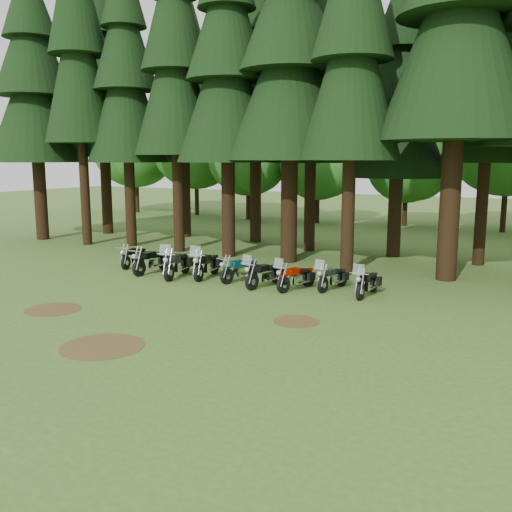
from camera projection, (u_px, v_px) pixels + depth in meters
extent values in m
plane|color=#3C5F23|center=(165.00, 307.00, 18.79)|extent=(120.00, 120.00, 0.00)
cylinder|color=black|center=(40.00, 193.00, 33.94)|extent=(0.73, 0.73, 5.51)
cone|color=black|center=(34.00, 102.00, 33.04)|extent=(5.49, 5.49, 6.89)
cone|color=black|center=(31.00, 43.00, 32.48)|extent=(4.39, 4.39, 5.82)
cylinder|color=black|center=(85.00, 184.00, 31.74)|extent=(0.52, 0.52, 6.77)
cone|color=black|center=(78.00, 63.00, 30.63)|extent=(3.92, 3.92, 8.47)
cylinder|color=black|center=(130.00, 196.00, 31.40)|extent=(0.58, 0.58, 5.53)
cone|color=black|center=(126.00, 97.00, 30.50)|extent=(4.32, 4.32, 6.91)
cone|color=black|center=(124.00, 33.00, 29.95)|extent=(3.46, 3.46, 5.83)
cylinder|color=black|center=(178.00, 194.00, 29.47)|extent=(0.58, 0.58, 5.99)
cone|color=black|center=(176.00, 79.00, 28.49)|extent=(4.32, 4.32, 7.49)
cone|color=black|center=(174.00, 4.00, 27.89)|extent=(3.45, 3.45, 6.32)
cylinder|color=black|center=(228.00, 200.00, 27.98)|extent=(0.66, 0.66, 5.57)
cone|color=black|center=(227.00, 88.00, 27.07)|extent=(4.95, 4.95, 6.96)
cone|color=black|center=(227.00, 15.00, 26.51)|extent=(3.96, 3.96, 5.87)
cylinder|color=black|center=(289.00, 201.00, 26.47)|extent=(0.77, 0.77, 5.70)
cone|color=black|center=(290.00, 80.00, 25.54)|extent=(5.81, 5.81, 7.12)
cone|color=black|center=(291.00, 0.00, 24.97)|extent=(4.65, 4.65, 6.01)
cylinder|color=black|center=(348.00, 206.00, 23.67)|extent=(0.55, 0.55, 5.71)
cone|color=black|center=(352.00, 70.00, 22.73)|extent=(4.15, 4.15, 7.14)
cylinder|color=black|center=(450.00, 198.00, 22.40)|extent=(0.80, 0.80, 6.62)
cone|color=black|center=(460.00, 28.00, 21.32)|extent=(5.98, 5.98, 8.27)
cylinder|color=black|center=(106.00, 188.00, 36.64)|extent=(0.67, 0.67, 5.87)
cone|color=black|center=(102.00, 98.00, 35.68)|extent=(5.00, 5.00, 7.33)
cone|color=black|center=(100.00, 40.00, 35.09)|extent=(4.00, 4.00, 6.19)
cylinder|color=black|center=(185.00, 192.00, 35.09)|extent=(0.60, 0.60, 5.53)
cone|color=black|center=(184.00, 104.00, 34.19)|extent=(4.52, 4.52, 6.91)
cone|color=black|center=(182.00, 47.00, 33.63)|extent=(3.62, 3.62, 5.83)
cone|color=black|center=(181.00, 0.00, 33.19)|extent=(2.53, 2.53, 4.61)
cylinder|color=black|center=(256.00, 194.00, 32.86)|extent=(0.65, 0.65, 5.55)
cone|color=black|center=(256.00, 99.00, 31.95)|extent=(4.85, 4.85, 6.94)
cone|color=black|center=(255.00, 38.00, 31.39)|extent=(3.88, 3.88, 5.86)
cylinder|color=black|center=(310.00, 198.00, 29.72)|extent=(0.58, 0.58, 5.52)
cone|color=black|center=(312.00, 94.00, 28.82)|extent=(4.35, 4.35, 6.90)
cone|color=black|center=(313.00, 26.00, 28.27)|extent=(3.48, 3.48, 5.83)
cylinder|color=black|center=(395.00, 209.00, 28.00)|extent=(0.66, 0.66, 4.70)
cone|color=black|center=(399.00, 115.00, 27.24)|extent=(4.94, 4.94, 5.87)
cone|color=black|center=(401.00, 55.00, 26.76)|extent=(3.95, 3.95, 4.96)
cone|color=black|center=(403.00, 5.00, 26.39)|extent=(2.77, 2.77, 3.91)
cylinder|color=black|center=(482.00, 204.00, 25.71)|extent=(0.53, 0.53, 5.56)
cone|color=black|center=(490.00, 82.00, 24.80)|extent=(3.94, 3.94, 6.95)
cone|color=black|center=(496.00, 2.00, 24.24)|extent=(3.15, 3.15, 5.87)
cylinder|color=black|center=(137.00, 194.00, 51.12)|extent=(0.36, 0.36, 3.33)
sphere|color=#24691E|center=(135.00, 143.00, 50.36)|extent=(7.78, 7.78, 7.78)
sphere|color=#24691E|center=(141.00, 152.00, 49.10)|extent=(5.55, 5.55, 5.55)
cylinder|color=black|center=(197.00, 196.00, 48.70)|extent=(0.36, 0.36, 3.29)
sphere|color=#24691E|center=(196.00, 143.00, 47.95)|extent=(7.69, 7.69, 7.69)
sphere|color=#24691E|center=(203.00, 152.00, 46.70)|extent=(5.49, 5.49, 5.49)
cylinder|color=black|center=(248.00, 202.00, 45.24)|extent=(0.36, 0.36, 2.80)
sphere|color=#24691E|center=(248.00, 154.00, 44.60)|extent=(6.53, 6.53, 6.53)
sphere|color=#24691E|center=(256.00, 163.00, 43.54)|extent=(4.67, 4.67, 4.67)
cylinder|color=black|center=(317.00, 206.00, 42.87)|extent=(0.36, 0.36, 2.55)
sphere|color=#24691E|center=(318.00, 160.00, 42.29)|extent=(5.95, 5.95, 5.95)
sphere|color=#24691E|center=(327.00, 168.00, 41.32)|extent=(4.25, 4.25, 4.25)
cylinder|color=black|center=(405.00, 209.00, 40.96)|extent=(0.36, 0.36, 2.47)
sphere|color=#24691E|center=(407.00, 162.00, 40.40)|extent=(5.76, 5.76, 5.76)
sphere|color=#24691E|center=(419.00, 171.00, 39.47)|extent=(4.12, 4.12, 4.12)
cylinder|color=black|center=(504.00, 205.00, 37.33)|extent=(0.36, 0.36, 3.52)
sphere|color=#24691E|center=(510.00, 132.00, 36.53)|extent=(8.21, 8.21, 8.21)
cylinder|color=#4C3D1E|center=(53.00, 309.00, 18.45)|extent=(1.80, 1.80, 0.01)
cylinder|color=#4C3D1E|center=(296.00, 321.00, 17.12)|extent=(1.40, 1.40, 0.01)
cylinder|color=#4C3D1E|center=(103.00, 346.00, 14.85)|extent=(2.20, 2.20, 0.01)
cylinder|color=black|center=(126.00, 263.00, 25.01)|extent=(0.23, 0.63, 0.62)
cylinder|color=black|center=(143.00, 257.00, 26.35)|extent=(0.23, 0.63, 0.62)
cube|color=silver|center=(135.00, 258.00, 25.71)|extent=(0.36, 0.69, 0.32)
cube|color=black|center=(132.00, 251.00, 25.45)|extent=(0.36, 0.55, 0.22)
cube|color=black|center=(137.00, 251.00, 25.86)|extent=(0.36, 0.55, 0.11)
cylinder|color=black|center=(139.00, 268.00, 23.56)|extent=(0.17, 0.69, 0.69)
cylinder|color=black|center=(164.00, 262.00, 24.92)|extent=(0.17, 0.69, 0.69)
cube|color=silver|center=(153.00, 263.00, 24.27)|extent=(0.32, 0.74, 0.35)
cube|color=black|center=(149.00, 255.00, 24.00)|extent=(0.34, 0.58, 0.25)
cube|color=black|center=(156.00, 254.00, 24.41)|extent=(0.34, 0.58, 0.12)
cylinder|color=black|center=(169.00, 272.00, 22.63)|extent=(0.30, 0.73, 0.71)
cylinder|color=black|center=(185.00, 265.00, 24.22)|extent=(0.30, 0.73, 0.71)
cube|color=silver|center=(178.00, 266.00, 23.46)|extent=(0.46, 0.80, 0.37)
cube|color=black|center=(175.00, 258.00, 23.15)|extent=(0.45, 0.65, 0.26)
cube|color=black|center=(180.00, 257.00, 23.63)|extent=(0.45, 0.65, 0.13)
cube|color=silver|center=(165.00, 250.00, 22.16)|extent=(0.47, 0.23, 0.43)
cylinder|color=black|center=(199.00, 273.00, 22.56)|extent=(0.26, 0.71, 0.69)
cylinder|color=black|center=(215.00, 266.00, 24.08)|extent=(0.26, 0.71, 0.69)
cube|color=silver|center=(207.00, 267.00, 23.35)|extent=(0.41, 0.77, 0.36)
cube|color=black|center=(205.00, 259.00, 23.06)|extent=(0.41, 0.62, 0.25)
cube|color=black|center=(210.00, 258.00, 23.52)|extent=(0.41, 0.62, 0.13)
cube|color=silver|center=(195.00, 251.00, 22.11)|extent=(0.46, 0.20, 0.42)
cylinder|color=black|center=(227.00, 276.00, 22.12)|extent=(0.29, 0.64, 0.63)
cylinder|color=black|center=(253.00, 271.00, 23.18)|extent=(0.29, 0.64, 0.63)
cube|color=silver|center=(241.00, 271.00, 22.67)|extent=(0.43, 0.71, 0.32)
cube|color=navy|center=(237.00, 263.00, 22.46)|extent=(0.41, 0.58, 0.23)
cube|color=black|center=(245.00, 263.00, 22.78)|extent=(0.41, 0.58, 0.11)
cylinder|color=black|center=(252.00, 282.00, 21.11)|extent=(0.28, 0.65, 0.64)
cylinder|color=black|center=(278.00, 276.00, 22.20)|extent=(0.28, 0.65, 0.64)
cube|color=silver|center=(266.00, 276.00, 21.68)|extent=(0.42, 0.72, 0.33)
cube|color=black|center=(262.00, 268.00, 21.46)|extent=(0.41, 0.58, 0.23)
cube|color=black|center=(270.00, 267.00, 21.79)|extent=(0.41, 0.58, 0.12)
cube|color=silver|center=(247.00, 260.00, 20.75)|extent=(0.42, 0.21, 0.38)
cylinder|color=black|center=(283.00, 285.00, 20.66)|extent=(0.29, 0.63, 0.61)
cylinder|color=black|center=(309.00, 279.00, 21.68)|extent=(0.29, 0.63, 0.61)
cube|color=silver|center=(297.00, 279.00, 21.19)|extent=(0.43, 0.70, 0.32)
cube|color=#BA1300|center=(293.00, 271.00, 20.98)|extent=(0.41, 0.57, 0.22)
cube|color=black|center=(301.00, 271.00, 21.29)|extent=(0.41, 0.57, 0.11)
cube|color=silver|center=(278.00, 263.00, 20.32)|extent=(0.41, 0.22, 0.37)
cylinder|color=black|center=(323.00, 285.00, 20.70)|extent=(0.23, 0.60, 0.59)
cylinder|color=black|center=(342.00, 279.00, 21.76)|extent=(0.23, 0.60, 0.59)
cube|color=silver|center=(333.00, 279.00, 21.25)|extent=(0.36, 0.66, 0.30)
cube|color=black|center=(331.00, 272.00, 21.04)|extent=(0.35, 0.53, 0.21)
cube|color=black|center=(336.00, 271.00, 21.36)|extent=(0.35, 0.53, 0.11)
cube|color=silver|center=(319.00, 265.00, 20.35)|extent=(0.39, 0.18, 0.35)
cylinder|color=black|center=(360.00, 292.00, 19.61)|extent=(0.14, 0.61, 0.61)
cylinder|color=black|center=(374.00, 284.00, 20.84)|extent=(0.14, 0.61, 0.61)
cube|color=silver|center=(368.00, 285.00, 20.25)|extent=(0.27, 0.65, 0.32)
cube|color=black|center=(366.00, 277.00, 20.01)|extent=(0.29, 0.52, 0.22)
cube|color=black|center=(370.00, 276.00, 20.38)|extent=(0.29, 0.52, 0.11)
cube|color=silver|center=(358.00, 269.00, 19.23)|extent=(0.39, 0.13, 0.37)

